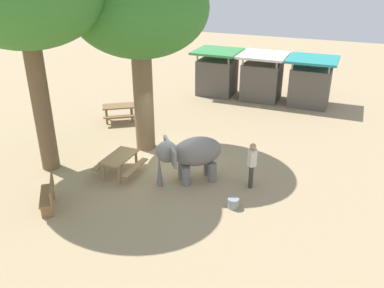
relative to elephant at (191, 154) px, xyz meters
name	(u,v)px	position (x,y,z in m)	size (l,w,h in m)	color
ground_plane	(167,170)	(-1.13, 0.38, -1.04)	(60.00, 60.00, 0.00)	tan
elephant	(191,154)	(0.00, 0.00, 0.00)	(2.23, 2.13, 1.63)	slate
person_handler	(252,162)	(2.06, 0.42, -0.10)	(0.32, 0.51, 1.62)	#3F3833
shade_tree_secondary	(139,10)	(-2.79, 1.86, 4.44)	(5.17, 4.74, 7.40)	brown
wooden_bench	(49,195)	(-3.42, -3.26, -0.57)	(1.18, 1.35, 0.88)	olive
picnic_table_near	(120,161)	(-2.49, -0.61, -0.46)	(1.49, 1.51, 0.78)	#9E7A51
picnic_table_far	(119,109)	(-5.42, 4.04, -0.46)	(2.07, 2.07, 0.78)	brown
market_stall_green	(217,74)	(-2.49, 9.96, 0.10)	(2.50, 2.50, 2.52)	#59514C
market_stall_white	(262,79)	(0.11, 9.96, 0.10)	(2.50, 2.50, 2.52)	#59514C
market_stall_teal	(310,84)	(2.71, 9.96, 0.10)	(2.50, 2.50, 2.52)	#59514C
feed_bucket	(233,203)	(1.89, -1.05, -0.88)	(0.36, 0.36, 0.32)	gray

